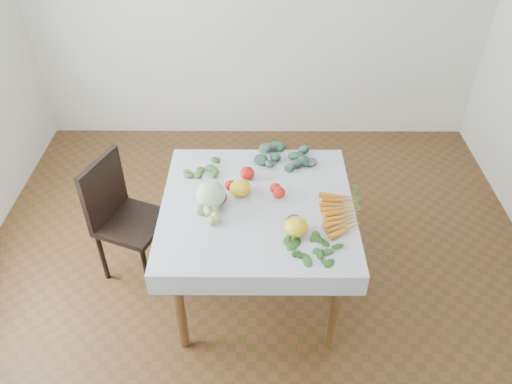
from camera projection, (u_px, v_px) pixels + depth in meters
ground at (257, 288)px, 3.40m from camera, size 4.00×4.00×0.00m
table at (257, 217)px, 2.99m from camera, size 1.00×1.00×0.75m
tablecloth at (257, 204)px, 2.93m from camera, size 1.12×1.12×0.01m
chair at (120, 211)px, 3.26m from camera, size 0.51×0.51×0.88m
cabbage at (211, 194)px, 2.87m from camera, size 0.19×0.19×0.15m
tomato_a at (275, 188)px, 2.99m from camera, size 0.09×0.09×0.06m
tomato_b at (247, 173)px, 3.09m from camera, size 0.12×0.12×0.08m
tomato_c at (230, 185)px, 3.01m from camera, size 0.07×0.07×0.06m
tomato_d at (279, 193)px, 2.95m from camera, size 0.09×0.09×0.07m
heirloom_back at (240, 188)px, 2.97m from camera, size 0.13×0.13×0.09m
heirloom_front at (296, 227)px, 2.70m from camera, size 0.17×0.17×0.09m
onion_a at (221, 197)px, 2.92m from camera, size 0.08×0.08×0.06m
onion_b at (294, 222)px, 2.75m from camera, size 0.11×0.11×0.08m
tomatillo_cluster at (211, 215)px, 2.81m from camera, size 0.14×0.14×0.05m
carrot_bunch at (341, 212)px, 2.84m from camera, size 0.23×0.40×0.03m
kale_bunch at (285, 156)px, 3.26m from camera, size 0.34×0.32×0.05m
basil_bunch at (314, 249)px, 2.63m from camera, size 0.30×0.23×0.01m
dill_bunch at (203, 168)px, 3.18m from camera, size 0.23×0.19×0.02m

